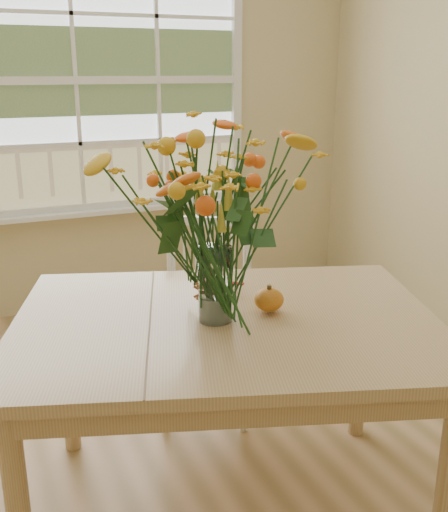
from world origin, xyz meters
name	(u,v)px	position (x,y,z in m)	size (l,w,h in m)	color
floor	(207,502)	(0.00, 0.00, -0.01)	(4.00, 4.50, 0.01)	#9A7B4A
wall_back	(77,112)	(0.00, 2.25, 1.35)	(4.00, 0.02, 2.70)	beige
window	(76,83)	(0.00, 2.21, 1.53)	(2.42, 0.12, 1.74)	silver
dining_table	(226,342)	(0.06, -0.05, 0.70)	(1.73, 1.46, 0.79)	tan
windsor_chair	(207,307)	(0.28, 0.68, 0.52)	(0.57, 0.56, 0.92)	white
flower_vase	(215,209)	(0.02, -0.05, 1.18)	(0.55, 0.55, 0.65)	white
pumpkin	(269,301)	(0.22, -0.06, 0.83)	(0.11, 0.11, 0.08)	#C86217
turkey_figurine	(213,304)	(0.02, -0.02, 0.84)	(0.12, 0.11, 0.12)	#CCB78C
dark_gourd	(220,282)	(0.14, 0.21, 0.82)	(0.13, 0.10, 0.07)	#38160F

